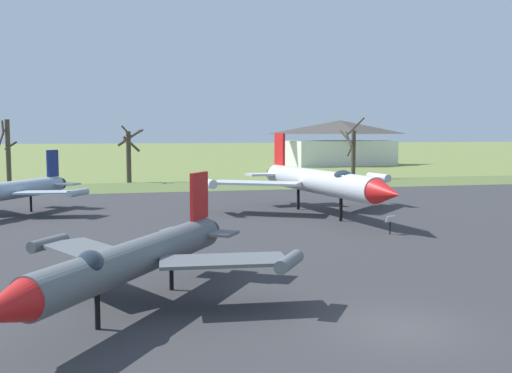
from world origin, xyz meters
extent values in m
plane|color=olive|center=(0.00, 0.00, 0.00)|extent=(600.00, 600.00, 0.00)
cube|color=#333335|center=(0.00, 15.90, 0.03)|extent=(106.87, 52.98, 0.05)
cube|color=#556635|center=(0.00, 48.39, 0.03)|extent=(166.87, 12.00, 0.06)
cylinder|color=#8EA3B2|center=(-15.95, 28.32, 1.86)|extent=(6.93, 10.29, 1.30)
cylinder|color=black|center=(-12.91, 33.35, 1.86)|extent=(1.15, 1.08, 0.91)
cube|color=#8EA3B2|center=(-13.15, 27.55, 1.76)|extent=(4.48, 2.40, 0.12)
cylinder|color=#8EA3B2|center=(-11.05, 26.87, 1.76)|extent=(1.49, 2.03, 0.48)
cube|color=navy|center=(-13.28, 32.74, 3.55)|extent=(0.81, 1.19, 2.09)
cube|color=#8EA3B2|center=(-14.43, 33.26, 1.96)|extent=(2.34, 2.07, 0.12)
cube|color=#8EA3B2|center=(-12.28, 31.96, 1.96)|extent=(2.34, 2.07, 0.12)
cylinder|color=black|center=(-14.67, 30.43, 0.61)|extent=(0.17, 0.17, 1.21)
cylinder|color=silver|center=(5.72, 23.95, 2.45)|extent=(3.89, 14.88, 1.71)
cone|color=red|center=(7.00, 15.46, 2.45)|extent=(1.91, 2.58, 1.57)
cylinder|color=black|center=(4.57, 31.60, 2.45)|extent=(1.32, 1.11, 1.19)
ellipsoid|color=#19232D|center=(6.25, 20.46, 2.92)|extent=(1.24, 2.33, 1.16)
cube|color=silver|center=(1.39, 25.41, 2.32)|extent=(6.81, 5.22, 0.16)
cube|color=silver|center=(9.43, 26.62, 2.32)|extent=(6.25, 6.30, 0.16)
cylinder|color=silver|center=(-1.96, 26.13, 2.32)|extent=(1.04, 2.80, 0.64)
cylinder|color=silver|center=(12.42, 28.30, 2.32)|extent=(1.04, 2.80, 0.64)
cube|color=red|center=(4.71, 30.67, 4.60)|extent=(0.46, 1.71, 2.61)
cube|color=silver|center=(3.15, 30.24, 2.57)|extent=(2.73, 1.95, 0.16)
cube|color=silver|center=(6.32, 30.71, 2.57)|extent=(2.73, 1.95, 0.16)
cylinder|color=black|center=(6.21, 20.73, 0.80)|extent=(0.23, 0.23, 1.59)
cylinder|color=black|center=(5.23, 27.17, 0.80)|extent=(0.23, 0.23, 1.59)
cylinder|color=black|center=(7.12, 15.29, 0.38)|extent=(0.08, 0.08, 0.77)
cube|color=white|center=(7.12, 15.29, 0.94)|extent=(0.55, 0.30, 0.40)
cylinder|color=#565B60|center=(-7.70, 3.96, 1.78)|extent=(6.91, 9.71, 1.24)
cylinder|color=black|center=(-4.63, 8.69, 1.78)|extent=(1.10, 1.05, 0.87)
ellipsoid|color=#19232D|center=(-9.16, 1.72, 2.12)|extent=(0.84, 1.59, 0.79)
cube|color=#565B60|center=(-9.52, 6.23, 1.69)|extent=(3.71, 4.66, 0.12)
cube|color=#565B60|center=(-4.89, 3.23, 1.69)|extent=(4.41, 2.23, 0.12)
cylinder|color=#565B60|center=(-11.00, 7.88, 1.69)|extent=(1.47, 1.92, 0.46)
cylinder|color=#565B60|center=(-2.79, 2.55, 1.69)|extent=(1.47, 1.92, 0.46)
cube|color=red|center=(-5.05, 8.06, 3.38)|extent=(0.91, 1.29, 1.95)
cube|color=#565B60|center=(-5.86, 8.50, 1.88)|extent=(1.76, 1.71, 0.12)
cube|color=#565B60|center=(-4.31, 7.50, 1.88)|extent=(1.76, 1.71, 0.12)
cylinder|color=black|center=(-8.99, 1.98, 0.58)|extent=(0.17, 0.17, 1.16)
cylinder|color=black|center=(-6.41, 5.95, 0.58)|extent=(0.17, 0.17, 1.16)
cylinder|color=#42382D|center=(-20.43, 56.05, 3.72)|extent=(0.53, 0.53, 7.44)
cylinder|color=#42382D|center=(-20.90, 55.94, 6.49)|extent=(0.51, 1.19, 1.67)
cylinder|color=#42382D|center=(-21.14, 56.25, 5.27)|extent=(0.67, 1.65, 2.04)
cylinder|color=#42382D|center=(-20.24, 56.71, 4.43)|extent=(1.52, 0.66, 1.06)
cylinder|color=#42382D|center=(-6.98, 55.43, 3.04)|extent=(0.57, 0.57, 6.08)
cylinder|color=#42382D|center=(-6.65, 54.54, 4.60)|extent=(2.07, 1.00, 1.92)
cylinder|color=#42382D|center=(-6.39, 56.58, 5.61)|extent=(2.51, 1.44, 1.50)
cylinder|color=#42382D|center=(-6.82, 56.78, 5.30)|extent=(2.91, 0.65, 2.10)
cylinder|color=#42382D|center=(-7.16, 54.89, 6.07)|extent=(1.29, 0.60, 1.39)
cylinder|color=#42382D|center=(21.07, 54.31, 3.10)|extent=(0.54, 0.54, 6.20)
cylinder|color=#42382D|center=(20.86, 54.77, 3.76)|extent=(1.20, 0.73, 1.71)
cylinder|color=#42382D|center=(21.66, 55.30, 6.65)|extent=(2.22, 1.45, 2.48)
cylinder|color=#42382D|center=(19.95, 53.96, 5.24)|extent=(0.99, 2.45, 1.99)
cylinder|color=#42382D|center=(20.37, 54.25, 5.02)|extent=(0.36, 1.59, 2.06)
cube|color=silver|center=(30.98, 84.25, 2.21)|extent=(20.06, 10.53, 4.43)
pyramid|color=#4C4742|center=(30.98, 84.25, 6.87)|extent=(21.06, 11.06, 2.45)
camera|label=1|loc=(-8.32, -16.03, 6.01)|focal=41.36mm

